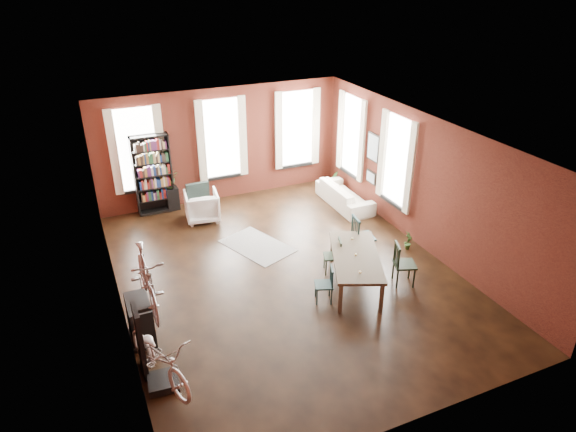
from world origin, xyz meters
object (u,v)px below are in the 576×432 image
plant_stand (172,198)px  bicycle_floor (156,336)px  dining_chair_d (363,237)px  cream_sofa (345,192)px  bike_trainer (163,382)px  dining_chair_b (332,256)px  bookshelf (153,175)px  dining_chair_a (324,285)px  dining_table (355,270)px  dining_chair_c (405,264)px  console_table (140,320)px  white_armchair (202,205)px

plant_stand → bicycle_floor: (-1.62, -6.56, 0.72)m
dining_chair_d → bicycle_floor: 5.61m
cream_sofa → bike_trainer: size_ratio=4.30×
dining_chair_b → bookshelf: 5.55m
dining_chair_a → dining_chair_d: bearing=146.9°
dining_table → dining_chair_d: 1.21m
dining_chair_a → dining_chair_c: (1.86, -0.13, 0.09)m
dining_chair_d → plant_stand: bearing=47.2°
cream_sofa → dining_chair_b: bearing=146.1°
dining_chair_a → dining_chair_d: size_ratio=0.75×
dining_chair_c → console_table: 5.46m
cream_sofa → console_table: (-6.23, -3.50, -0.01)m
white_armchair → console_table: bearing=69.2°
white_armchair → plant_stand: white_armchair is taller
dining_table → plant_stand: dining_table is taller
dining_chair_c → console_table: dining_chair_c is taller
dining_chair_d → console_table: (-5.22, -0.87, -0.12)m
bookshelf → console_table: 5.40m
bookshelf → bike_trainer: bookshelf is taller
dining_chair_c → dining_chair_d: size_ratio=0.93×
dining_chair_c → bookshelf: size_ratio=0.44×
plant_stand → bicycle_floor: bicycle_floor is taller
dining_chair_a → bike_trainer: size_ratio=1.61×
plant_stand → white_armchair: bearing=-59.3°
dining_table → bicycle_floor: bicycle_floor is taller
white_armchair → bike_trainer: bearing=76.3°
bookshelf → cream_sofa: 5.28m
dining_chair_c → bookshelf: bookshelf is taller
dining_chair_a → bike_trainer: (-3.48, -1.02, -0.32)m
console_table → bicycle_floor: bearing=-85.7°
console_table → bookshelf: bearing=76.2°
dining_table → bicycle_floor: bearing=-139.9°
bookshelf → dining_chair_d: bearing=-47.7°
dining_chair_b → white_armchair: (-1.96, 3.66, 0.04)m
dining_chair_c → bike_trainer: (-5.34, -0.89, -0.41)m
dining_chair_b → bookshelf: bearing=-127.4°
dining_table → dining_chair_c: bearing=1.6°
dining_table → console_table: bearing=-157.3°
dining_chair_c → white_armchair: size_ratio=1.10×
white_armchair → dining_chair_b: bearing=125.9°
bookshelf → dining_table: bearing=-58.8°
plant_stand → bicycle_floor: 6.80m
bookshelf → bicycle_floor: bearing=-100.2°
dining_chair_c → cream_sofa: size_ratio=0.46×
cream_sofa → console_table: 7.15m
dining_chair_b → white_armchair: 4.15m
bike_trainer → dining_chair_d: bearing=23.4°
dining_chair_c → bike_trainer: bearing=119.7°
dining_chair_c → bicycle_floor: (-5.34, -0.90, 0.56)m
dining_table → bookshelf: bearing=144.7°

